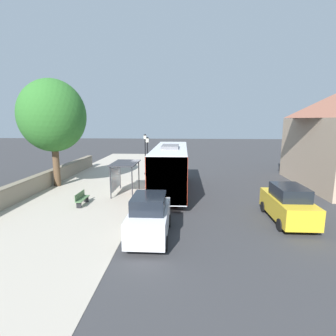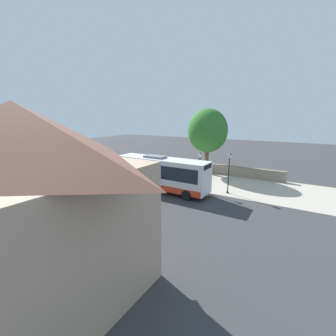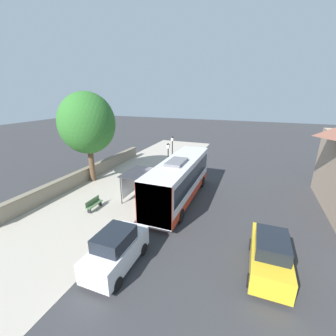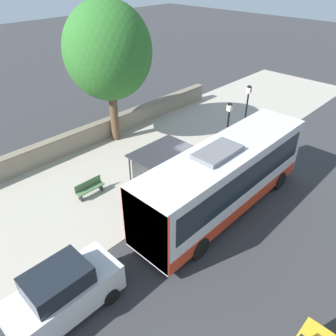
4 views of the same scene
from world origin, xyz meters
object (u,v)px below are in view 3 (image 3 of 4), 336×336
(bench, at_px, (94,204))
(parked_car_far_lane, at_px, (270,255))
(street_lamp_near, at_px, (172,152))
(street_lamp_far, at_px, (168,160))
(bus, at_px, (179,179))
(shade_tree, at_px, (87,123))
(pedestrian, at_px, (176,173))
(parked_car_behind_bus, at_px, (116,250))
(bus_shelter, at_px, (136,176))

(bench, relative_size, parked_car_far_lane, 0.36)
(street_lamp_near, bearing_deg, parked_car_far_lane, -51.54)
(bench, xyz_separation_m, street_lamp_far, (3.40, 7.23, 1.96))
(bus, bearing_deg, street_lamp_far, 124.13)
(bench, relative_size, street_lamp_near, 0.38)
(street_lamp_near, xyz_separation_m, shade_tree, (-6.82, -5.19, 3.39))
(bus, distance_m, pedestrian, 4.38)
(street_lamp_near, distance_m, parked_car_far_lane, 15.60)
(pedestrian, xyz_separation_m, street_lamp_near, (-1.29, 2.31, 1.54))
(bus, bearing_deg, shade_tree, 173.65)
(bus, xyz_separation_m, street_lamp_near, (-2.90, 6.27, 0.56))
(parked_car_behind_bus, bearing_deg, bus, 85.92)
(bus_shelter, xyz_separation_m, pedestrian, (1.93, 4.85, -1.08))
(street_lamp_far, xyz_separation_m, shade_tree, (-7.45, -2.27, 3.45))
(bus, relative_size, bench, 6.49)
(street_lamp_far, relative_size, parked_car_far_lane, 0.94)
(pedestrian, height_order, shade_tree, shade_tree)
(bus, xyz_separation_m, bench, (-5.67, -3.88, -1.45))
(pedestrian, relative_size, street_lamp_far, 0.40)
(parked_car_behind_bus, bearing_deg, street_lamp_far, 98.11)
(parked_car_behind_bus, height_order, parked_car_far_lane, parked_car_behind_bus)
(bus_shelter, distance_m, street_lamp_far, 4.45)
(shade_tree, bearing_deg, parked_car_behind_bus, -46.08)
(street_lamp_near, height_order, parked_car_behind_bus, street_lamp_near)
(street_lamp_near, relative_size, parked_car_far_lane, 0.96)
(bus, distance_m, bench, 7.02)
(parked_car_behind_bus, relative_size, parked_car_far_lane, 0.91)
(street_lamp_far, bearing_deg, parked_car_behind_bus, -81.89)
(bench, distance_m, shade_tree, 8.38)
(bus, relative_size, pedestrian, 6.34)
(bus, relative_size, bus_shelter, 3.27)
(street_lamp_near, xyz_separation_m, parked_car_far_lane, (9.66, -12.16, -1.51))
(shade_tree, xyz_separation_m, parked_car_far_lane, (16.48, -6.98, -4.90))
(shade_tree, bearing_deg, street_lamp_near, 37.26)
(street_lamp_far, height_order, shade_tree, shade_tree)
(bench, bearing_deg, street_lamp_far, 64.85)
(street_lamp_near, distance_m, parked_car_behind_bus, 14.91)
(bus, relative_size, street_lamp_near, 2.46)
(parked_car_far_lane, bearing_deg, bench, 170.80)
(pedestrian, distance_m, street_lamp_near, 3.06)
(bus, relative_size, shade_tree, 1.16)
(pedestrian, height_order, street_lamp_near, street_lamp_near)
(parked_car_behind_bus, bearing_deg, street_lamp_near, 98.93)
(bus_shelter, bearing_deg, street_lamp_near, 84.86)
(bus, bearing_deg, parked_car_far_lane, -41.09)
(street_lamp_near, bearing_deg, bench, -105.25)
(pedestrian, distance_m, street_lamp_far, 1.73)
(bus_shelter, distance_m, street_lamp_near, 7.20)
(bus, distance_m, bus_shelter, 3.66)
(pedestrian, relative_size, street_lamp_near, 0.39)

